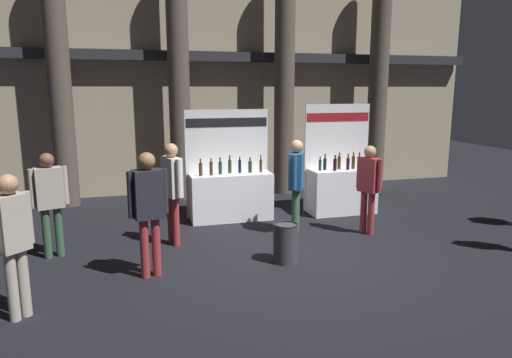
% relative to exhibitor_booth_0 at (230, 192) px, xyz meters
% --- Properties ---
extents(ground_plane, '(27.32, 27.32, 0.00)m').
position_rel_exhibitor_booth_0_xyz_m(ground_plane, '(0.54, -2.33, -0.58)').
color(ground_plane, black).
extents(hall_colonnade, '(13.66, 1.19, 6.25)m').
position_rel_exhibitor_booth_0_xyz_m(hall_colonnade, '(0.54, 2.73, 2.52)').
color(hall_colonnade, tan).
rests_on(hall_colonnade, ground_plane).
extents(exhibitor_booth_0, '(1.74, 0.66, 2.24)m').
position_rel_exhibitor_booth_0_xyz_m(exhibitor_booth_0, '(0.00, 0.00, 0.00)').
color(exhibitor_booth_0, white).
rests_on(exhibitor_booth_0, ground_plane).
extents(exhibitor_booth_1, '(1.49, 0.66, 2.33)m').
position_rel_exhibitor_booth_0_xyz_m(exhibitor_booth_1, '(2.42, -0.13, 0.01)').
color(exhibitor_booth_1, white).
rests_on(exhibitor_booth_1, ground_plane).
extents(trash_bin, '(0.39, 0.39, 0.62)m').
position_rel_exhibitor_booth_0_xyz_m(trash_bin, '(0.31, -2.60, -0.27)').
color(trash_bin, '#38383D').
rests_on(trash_bin, ground_plane).
extents(visitor_0, '(0.39, 0.38, 1.73)m').
position_rel_exhibitor_booth_0_xyz_m(visitor_0, '(-3.27, -3.48, 0.44)').
color(visitor_0, '#ADA393').
rests_on(visitor_0, ground_plane).
extents(visitor_3, '(0.41, 0.53, 1.75)m').
position_rel_exhibitor_booth_0_xyz_m(visitor_3, '(0.97, -1.24, 0.48)').
color(visitor_3, '#33563D').
rests_on(visitor_3, ground_plane).
extents(visitor_5, '(0.35, 0.52, 1.76)m').
position_rel_exhibitor_booth_0_xyz_m(visitor_5, '(-1.28, -1.30, 0.47)').
color(visitor_5, maroon).
rests_on(visitor_5, ground_plane).
extents(visitor_6, '(0.34, 0.49, 1.65)m').
position_rel_exhibitor_booth_0_xyz_m(visitor_6, '(2.24, -1.62, 0.39)').
color(visitor_6, maroon).
rests_on(visitor_6, ground_plane).
extents(visitor_7, '(0.56, 0.33, 1.80)m').
position_rel_exhibitor_booth_0_xyz_m(visitor_7, '(-1.73, -2.62, 0.51)').
color(visitor_7, maroon).
rests_on(visitor_7, ground_plane).
extents(visitor_8, '(0.55, 0.34, 1.68)m').
position_rel_exhibitor_booth_0_xyz_m(visitor_8, '(-3.20, -1.42, 0.43)').
color(visitor_8, '#33563D').
rests_on(visitor_8, ground_plane).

